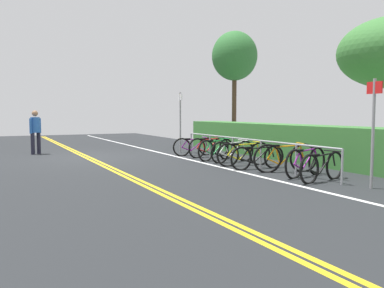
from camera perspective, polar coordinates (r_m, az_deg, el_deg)
The scene contains 19 objects.
ground_plane at distance 14.51m, azimuth -14.62°, elevation -1.86°, with size 29.43×13.33×0.05m, color #232628.
centre_line_yellow_inner at distance 14.49m, azimuth -14.94°, elevation -1.77°, with size 26.48×0.10×0.00m, color gold.
centre_line_yellow_outer at distance 14.52m, azimuth -14.32°, elevation -1.74°, with size 26.48×0.10×0.00m, color gold.
bike_lane_stripe_white at distance 15.32m, azimuth -4.19°, elevation -1.30°, with size 26.48×0.12×0.00m, color white.
bike_rack at distance 11.90m, azimuth 7.59°, elevation -0.13°, with size 7.30×0.05×0.78m.
bicycle_0 at distance 14.50m, azimuth 0.36°, elevation -0.35°, with size 0.46×1.63×0.69m.
bicycle_1 at distance 14.02m, azimuth 2.42°, elevation -0.45°, with size 0.46×1.72×0.72m.
bicycle_2 at distance 13.11m, azimuth 3.39°, elevation -0.78°, with size 0.62×1.60×0.73m.
bicycle_3 at distance 12.63m, azimuth 5.72°, elevation -1.05°, with size 0.46×1.68×0.70m.
bicycle_4 at distance 11.83m, azimuth 7.31°, elevation -1.39°, with size 0.46×1.74×0.72m.
bicycle_5 at distance 11.19m, azimuth 9.21°, elevation -1.85°, with size 0.46×1.72×0.68m.
bicycle_6 at distance 10.72m, azimuth 13.00°, elevation -1.91°, with size 0.62×1.69×0.78m.
bicycle_7 at distance 10.12m, azimuth 15.68°, elevation -2.46°, with size 0.57×1.63×0.74m.
bicycle_8 at distance 9.51m, azimuth 17.83°, elevation -3.06°, with size 0.51×1.63×0.70m.
pedestrian at distance 15.95m, azimuth -21.13°, elevation 1.95°, with size 0.32×0.42×1.61m.
sign_post_near at distance 15.52m, azimuth -1.66°, elevation 3.88°, with size 0.36×0.07×2.30m.
sign_post_far at distance 8.88m, azimuth 24.11°, elevation 2.74°, with size 0.36×0.06×2.21m.
hedge_backdrop at distance 12.17m, azimuth 20.18°, elevation -0.37°, with size 16.25×1.22×1.14m, color #387533.
tree_near_left at distance 19.34m, azimuth 5.99°, elevation 12.09°, with size 2.11×2.11×5.28m.
Camera 1 is at (14.13, -2.89, 1.54)m, focal length 38.00 mm.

